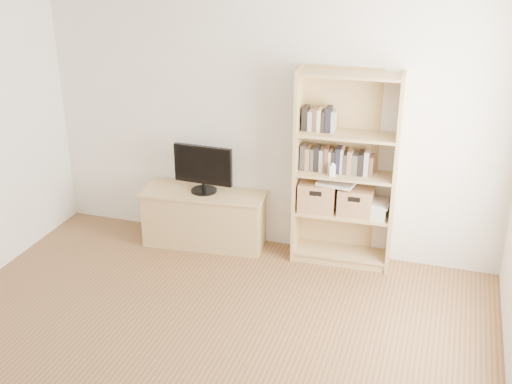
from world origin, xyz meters
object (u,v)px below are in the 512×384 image
at_px(television, 203,169).
at_px(baby_monitor, 333,171).
at_px(bookshelf, 345,171).
at_px(laptop, 337,183).
at_px(tv_stand, 205,218).
at_px(basket_right, 356,201).
at_px(basket_left, 317,196).

height_order(television, baby_monitor, television).
height_order(bookshelf, baby_monitor, bookshelf).
bearing_deg(laptop, baby_monitor, -96.59).
distance_m(tv_stand, laptop, 1.41).
bearing_deg(laptop, television, -169.25).
distance_m(television, laptop, 1.31).
bearing_deg(tv_stand, basket_right, -3.29).
bearing_deg(basket_right, basket_left, -178.16).
distance_m(basket_left, laptop, 0.23).
bearing_deg(television, bookshelf, 4.09).
relative_size(baby_monitor, laptop, 0.31).
xyz_separation_m(television, laptop, (1.31, 0.05, 0.00)).
height_order(basket_left, basket_right, basket_left).
relative_size(baby_monitor, basket_right, 0.33).
height_order(television, basket_right, television).
relative_size(television, basket_left, 1.76).
distance_m(baby_monitor, basket_right, 0.39).
height_order(bookshelf, laptop, bookshelf).
relative_size(television, basket_right, 1.91).
bearing_deg(basket_right, tv_stand, -178.47).
distance_m(bookshelf, basket_right, 0.31).
height_order(basket_right, laptop, laptop).
bearing_deg(basket_right, baby_monitor, -153.82).
distance_m(television, basket_right, 1.50).
xyz_separation_m(basket_left, basket_right, (0.36, 0.02, -0.01)).
xyz_separation_m(bookshelf, baby_monitor, (-0.10, -0.11, 0.03)).
distance_m(baby_monitor, laptop, 0.18).
bearing_deg(basket_left, tv_stand, 177.64).
bearing_deg(basket_left, television, 177.64).
distance_m(basket_right, laptop, 0.25).
bearing_deg(television, basket_right, 3.90).
relative_size(bookshelf, television, 3.12).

